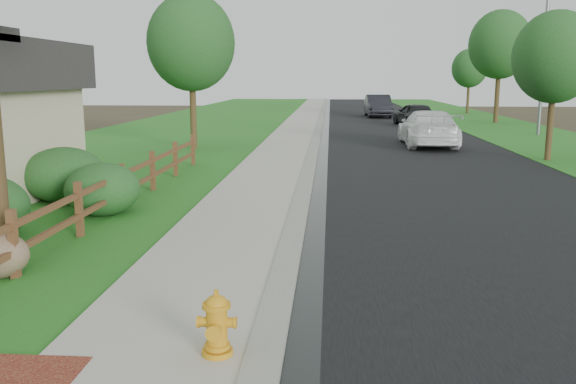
# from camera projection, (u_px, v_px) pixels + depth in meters

# --- Properties ---
(ground) EXTENTS (120.00, 120.00, 0.00)m
(ground) POSITION_uv_depth(u_px,v_px,m) (221.00, 380.00, 6.15)
(ground) COLOR #3D3521
(road) EXTENTS (8.00, 90.00, 0.02)m
(road) POSITION_uv_depth(u_px,v_px,m) (384.00, 124.00, 40.14)
(road) COLOR black
(road) RESTS_ON ground
(curb) EXTENTS (0.40, 90.00, 0.12)m
(curb) POSITION_uv_depth(u_px,v_px,m) (320.00, 122.00, 40.42)
(curb) COLOR gray
(curb) RESTS_ON ground
(wet_gutter) EXTENTS (0.50, 90.00, 0.00)m
(wet_gutter) POSITION_uv_depth(u_px,v_px,m) (325.00, 123.00, 40.40)
(wet_gutter) COLOR black
(wet_gutter) RESTS_ON road
(sidewalk) EXTENTS (2.20, 90.00, 0.10)m
(sidewalk) POSITION_uv_depth(u_px,v_px,m) (301.00, 122.00, 40.51)
(sidewalk) COLOR #B1A89A
(sidewalk) RESTS_ON ground
(grass_strip) EXTENTS (1.60, 90.00, 0.06)m
(grass_strip) POSITION_uv_depth(u_px,v_px,m) (272.00, 123.00, 40.64)
(grass_strip) COLOR #24621C
(grass_strip) RESTS_ON ground
(lawn_near) EXTENTS (9.00, 90.00, 0.04)m
(lawn_near) POSITION_uv_depth(u_px,v_px,m) (195.00, 122.00, 41.00)
(lawn_near) COLOR #24621C
(lawn_near) RESTS_ON ground
(verge_far) EXTENTS (6.00, 90.00, 0.04)m
(verge_far) POSITION_uv_depth(u_px,v_px,m) (490.00, 124.00, 39.67)
(verge_far) COLOR #24621C
(verge_far) RESTS_ON ground
(ranch_fence) EXTENTS (0.12, 16.92, 1.10)m
(ranch_fence) POSITION_uv_depth(u_px,v_px,m) (103.00, 195.00, 12.55)
(ranch_fence) COLOR #51351B
(ranch_fence) RESTS_ON ground
(fire_hydrant) EXTENTS (0.46, 0.37, 0.72)m
(fire_hydrant) POSITION_uv_depth(u_px,v_px,m) (217.00, 325.00, 6.43)
(fire_hydrant) COLOR orange
(fire_hydrant) RESTS_ON sidewalk
(white_suv) EXTENTS (2.22, 5.43, 1.58)m
(white_suv) POSITION_uv_depth(u_px,v_px,m) (428.00, 128.00, 26.79)
(white_suv) COLOR white
(white_suv) RESTS_ON road
(dark_car_mid) EXTENTS (2.55, 4.48, 1.43)m
(dark_car_mid) POSITION_uv_depth(u_px,v_px,m) (414.00, 114.00, 38.18)
(dark_car_mid) COLOR black
(dark_car_mid) RESTS_ON road
(dark_car_far) EXTENTS (1.94, 5.15, 1.68)m
(dark_car_far) POSITION_uv_depth(u_px,v_px,m) (378.00, 106.00, 46.66)
(dark_car_far) COLOR black
(dark_car_far) RESTS_ON road
(streetlight) EXTENTS (2.04, 0.67, 8.94)m
(streetlight) POSITION_uv_depth(u_px,v_px,m) (542.00, 36.00, 31.09)
(streetlight) COLOR slate
(streetlight) RESTS_ON ground
(shrub_c) EXTENTS (2.14, 2.14, 1.18)m
(shrub_c) POSITION_uv_depth(u_px,v_px,m) (103.00, 189.00, 13.35)
(shrub_c) COLOR #17421E
(shrub_c) RESTS_ON ground
(shrub_d) EXTENTS (2.37, 2.37, 1.35)m
(shrub_d) POSITION_uv_depth(u_px,v_px,m) (64.00, 175.00, 14.82)
(shrub_d) COLOR #17421E
(shrub_d) RESTS_ON ground
(tree_near_left) EXTENTS (3.61, 3.61, 6.39)m
(tree_near_left) POSITION_uv_depth(u_px,v_px,m) (191.00, 43.00, 24.96)
(tree_near_left) COLOR #3A2B17
(tree_near_left) RESTS_ON ground
(tree_near_right) EXTENTS (2.97, 2.97, 5.35)m
(tree_near_right) POSITION_uv_depth(u_px,v_px,m) (555.00, 57.00, 21.54)
(tree_near_right) COLOR #3A2B17
(tree_near_right) RESTS_ON ground
(tree_mid_right) EXTENTS (4.04, 4.04, 7.33)m
(tree_mid_right) POSITION_uv_depth(u_px,v_px,m) (500.00, 45.00, 39.59)
(tree_mid_right) COLOR #3A2B17
(tree_mid_right) RESTS_ON ground
(tree_far_right) EXTENTS (2.90, 2.90, 5.34)m
(tree_far_right) POSITION_uv_depth(u_px,v_px,m) (469.00, 68.00, 50.34)
(tree_far_right) COLOR #3A2B17
(tree_far_right) RESTS_ON ground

